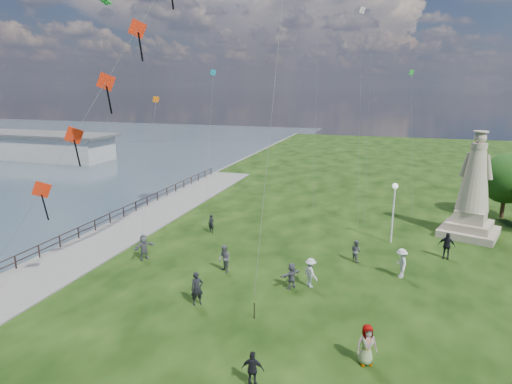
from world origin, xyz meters
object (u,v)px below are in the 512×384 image
(lamppost, at_px, (394,200))
(person_11, at_px, (291,276))
(pier_pavilion, at_px, (34,145))
(person_1, at_px, (224,259))
(person_4, at_px, (367,345))
(person_9, at_px, (447,246))
(person_5, at_px, (144,247))
(statue, at_px, (473,197))
(person_0, at_px, (197,289))
(person_2, at_px, (311,273))
(person_6, at_px, (211,224))
(person_8, at_px, (401,263))
(person_7, at_px, (356,251))
(person_3, at_px, (253,369))

(lamppost, xyz_separation_m, person_11, (-5.60, -9.81, -2.60))
(pier_pavilion, xyz_separation_m, person_1, (48.90, -34.13, -0.93))
(person_1, relative_size, person_4, 0.98)
(person_11, bearing_deg, person_9, 164.86)
(person_5, relative_size, person_11, 1.14)
(statue, distance_m, person_5, 25.60)
(person_0, distance_m, person_4, 9.57)
(person_2, relative_size, person_11, 1.14)
(person_6, xyz_separation_m, person_8, (14.79, -4.18, 0.19))
(person_4, relative_size, person_8, 0.98)
(person_0, relative_size, person_11, 1.20)
(lamppost, bearing_deg, person_4, -93.14)
(lamppost, xyz_separation_m, person_9, (3.69, -2.09, -2.45))
(person_0, bearing_deg, lamppost, 14.04)
(statue, bearing_deg, person_4, -91.00)
(statue, distance_m, person_11, 17.90)
(person_7, bearing_deg, person_3, 121.79)
(lamppost, bearing_deg, person_6, -171.60)
(person_6, bearing_deg, person_1, -49.92)
(person_4, bearing_deg, person_6, 109.21)
(person_3, xyz_separation_m, person_8, (5.75, 12.44, 0.17))
(pier_pavilion, xyz_separation_m, person_3, (54.03, -43.92, -1.06))
(person_1, bearing_deg, person_0, -47.65)
(person_4, distance_m, person_9, 14.51)
(pier_pavilion, height_order, person_5, pier_pavilion)
(person_2, bearing_deg, person_4, 162.51)
(person_8, relative_size, person_9, 1.01)
(statue, relative_size, person_5, 4.66)
(person_9, bearing_deg, person_1, -143.08)
(pier_pavilion, distance_m, person_9, 68.51)
(person_4, distance_m, person_11, 7.68)
(person_3, distance_m, person_7, 14.44)
(pier_pavilion, height_order, person_0, pier_pavilion)
(person_8, height_order, person_9, person_8)
(statue, xyz_separation_m, person_7, (-8.26, -8.19, -2.42))
(person_4, bearing_deg, person_11, 103.28)
(pier_pavilion, relative_size, lamppost, 6.38)
(pier_pavilion, distance_m, statue, 68.60)
(person_8, bearing_deg, person_4, -25.43)
(person_5, xyz_separation_m, person_7, (14.05, 4.16, -0.14))
(person_2, bearing_deg, pier_pavilion, 11.05)
(lamppost, relative_size, person_7, 3.08)
(person_9, bearing_deg, person_8, -115.29)
(pier_pavilion, height_order, person_4, pier_pavilion)
(person_4, xyz_separation_m, person_6, (-13.27, 13.77, -0.17))
(person_1, relative_size, person_8, 0.96)
(person_1, height_order, person_6, person_1)
(person_11, bearing_deg, person_3, 38.27)
(person_1, height_order, person_9, person_9)
(person_5, height_order, person_7, person_5)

